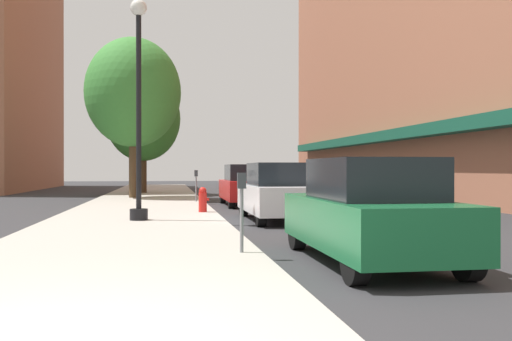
# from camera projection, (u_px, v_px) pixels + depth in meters

# --- Properties ---
(ground_plane) EXTENTS (90.00, 90.00, 0.00)m
(ground_plane) POSITION_uv_depth(u_px,v_px,m) (245.00, 205.00, 22.66)
(ground_plane) COLOR #2D2D30
(sidewalk_slab) EXTENTS (4.80, 50.00, 0.12)m
(sidewalk_slab) POSITION_uv_depth(u_px,v_px,m) (146.00, 203.00, 23.01)
(sidewalk_slab) COLOR #A8A399
(sidewalk_slab) RESTS_ON ground
(lamppost) EXTENTS (0.48, 0.48, 5.90)m
(lamppost) POSITION_uv_depth(u_px,v_px,m) (139.00, 105.00, 14.86)
(lamppost) COLOR black
(lamppost) RESTS_ON sidewalk_slab
(fire_hydrant) EXTENTS (0.33, 0.26, 0.79)m
(fire_hydrant) POSITION_uv_depth(u_px,v_px,m) (203.00, 199.00, 17.65)
(fire_hydrant) COLOR red
(fire_hydrant) RESTS_ON sidewalk_slab
(parking_meter_near) EXTENTS (0.14, 0.09, 1.31)m
(parking_meter_near) POSITION_uv_depth(u_px,v_px,m) (196.00, 182.00, 23.28)
(parking_meter_near) COLOR slate
(parking_meter_near) RESTS_ON sidewalk_slab
(parking_meter_far) EXTENTS (0.14, 0.09, 1.31)m
(parking_meter_far) POSITION_uv_depth(u_px,v_px,m) (242.00, 202.00, 9.14)
(parking_meter_far) COLOR slate
(parking_meter_far) RESTS_ON sidewalk_slab
(tree_near) EXTENTS (4.51, 4.51, 7.59)m
(tree_near) POSITION_uv_depth(u_px,v_px,m) (133.00, 93.00, 26.37)
(tree_near) COLOR #4C3823
(tree_near) RESTS_ON sidewalk_slab
(tree_mid) EXTENTS (4.22, 4.22, 6.66)m
(tree_mid) POSITION_uv_depth(u_px,v_px,m) (143.00, 119.00, 31.72)
(tree_mid) COLOR #422D1E
(tree_mid) RESTS_ON sidewalk_slab
(car_green) EXTENTS (1.80, 4.30, 1.66)m
(car_green) POSITION_uv_depth(u_px,v_px,m) (369.00, 212.00, 8.80)
(car_green) COLOR black
(car_green) RESTS_ON ground
(car_white) EXTENTS (1.80, 4.30, 1.66)m
(car_white) POSITION_uv_depth(u_px,v_px,m) (278.00, 193.00, 15.97)
(car_white) COLOR black
(car_white) RESTS_ON ground
(car_red) EXTENTS (1.80, 4.30, 1.66)m
(car_red) POSITION_uv_depth(u_px,v_px,m) (246.00, 186.00, 22.43)
(car_red) COLOR black
(car_red) RESTS_ON ground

